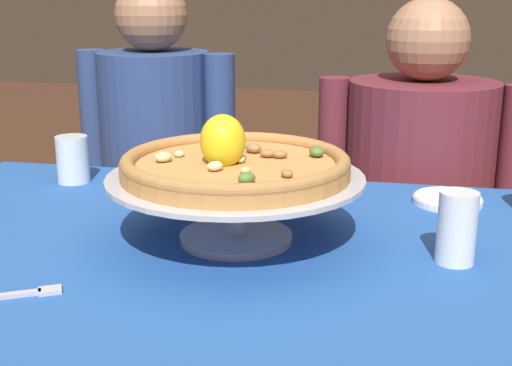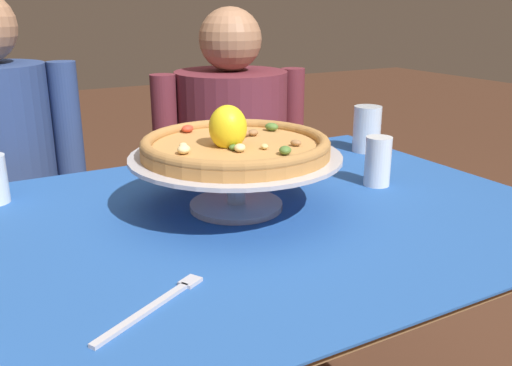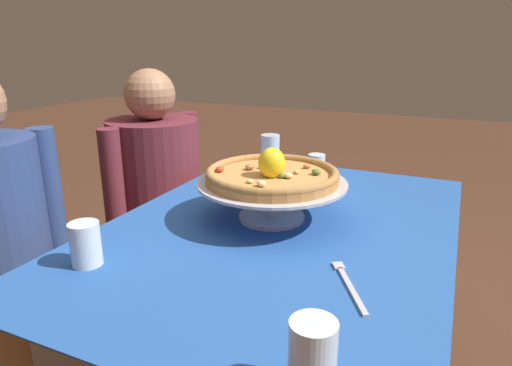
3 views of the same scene
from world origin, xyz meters
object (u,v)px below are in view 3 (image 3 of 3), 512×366
at_px(water_glass_back_left, 86,246).
at_px(water_glass_side_right, 316,172).
at_px(pizza_stand, 272,191).
at_px(water_glass_back_right, 270,152).
at_px(water_glass_front_left, 312,362).
at_px(dinner_fork, 348,283).
at_px(pizza, 272,174).
at_px(side_plate, 239,172).
at_px(diner_left, 1,288).
at_px(diner_right, 158,209).

relative_size(water_glass_back_left, water_glass_side_right, 0.90).
relative_size(pizza_stand, water_glass_back_right, 3.31).
height_order(water_glass_front_left, dinner_fork, water_glass_front_left).
height_order(pizza, side_plate, pizza).
distance_m(pizza, dinner_fork, 0.42).
relative_size(pizza, water_glass_back_right, 2.93).
bearing_deg(water_glass_front_left, diner_left, 77.95).
xyz_separation_m(water_glass_back_right, water_glass_back_left, (-0.98, 0.05, -0.01)).
xyz_separation_m(water_glass_side_right, diner_right, (-0.04, 0.68, -0.23)).
xyz_separation_m(diner_left, diner_right, (0.71, -0.03, 0.01)).
relative_size(water_glass_back_right, side_plate, 0.95).
xyz_separation_m(water_glass_side_right, dinner_fork, (-0.64, -0.27, -0.05)).
distance_m(side_plate, dinner_fork, 0.87).
xyz_separation_m(water_glass_side_right, diner_left, (-0.75, 0.71, -0.24)).
xyz_separation_m(water_glass_back_right, diner_left, (-0.93, 0.46, -0.25)).
xyz_separation_m(pizza, water_glass_side_right, (0.36, -0.02, -0.09)).
height_order(water_glass_back_left, diner_left, diner_left).
xyz_separation_m(pizza_stand, dinner_fork, (-0.28, -0.29, -0.08)).
relative_size(water_glass_back_left, dinner_fork, 0.53).
xyz_separation_m(pizza_stand, water_glass_back_left, (-0.44, 0.28, -0.04)).
distance_m(diner_left, diner_right, 0.71).
bearing_deg(diner_left, pizza_stand, -60.37).
bearing_deg(water_glass_side_right, pizza_stand, 176.33).
bearing_deg(dinner_fork, diner_left, 96.63).
distance_m(water_glass_back_right, dinner_fork, 0.97).
bearing_deg(pizza, water_glass_front_left, -152.49).
height_order(water_glass_back_right, diner_left, diner_left).
bearing_deg(water_glass_front_left, side_plate, 31.91).
distance_m(pizza_stand, diner_right, 0.78).
height_order(pizza_stand, water_glass_back_right, water_glass_back_right).
height_order(water_glass_back_left, side_plate, water_glass_back_left).
bearing_deg(pizza_stand, dinner_fork, -133.47).
distance_m(water_glass_side_right, diner_right, 0.72).
relative_size(water_glass_back_right, water_glass_front_left, 1.08).
bearing_deg(water_glass_back_left, water_glass_front_left, -105.70).
xyz_separation_m(pizza_stand, water_glass_side_right, (0.36, -0.02, -0.03)).
xyz_separation_m(water_glass_back_right, water_glass_side_right, (-0.18, -0.25, -0.01)).
distance_m(water_glass_back_left, water_glass_front_left, 0.62).
distance_m(pizza, water_glass_back_left, 0.53).
relative_size(pizza_stand, side_plate, 3.15).
bearing_deg(pizza_stand, pizza, -169.26).
xyz_separation_m(water_glass_front_left, side_plate, (0.97, 0.61, -0.05)).
bearing_deg(side_plate, diner_right, 97.17).
bearing_deg(water_glass_back_left, side_plate, 0.48).
distance_m(pizza, water_glass_back_right, 0.59).
distance_m(side_plate, diner_left, 0.88).
bearing_deg(water_glass_side_right, water_glass_back_left, 158.95).
bearing_deg(water_glass_back_right, dinner_fork, -147.26).
xyz_separation_m(pizza_stand, diner_right, (0.32, 0.66, -0.27)).
bearing_deg(water_glass_back_left, water_glass_back_right, -3.01).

